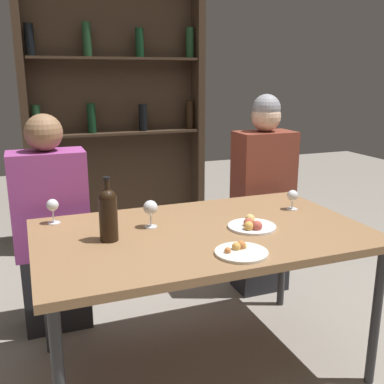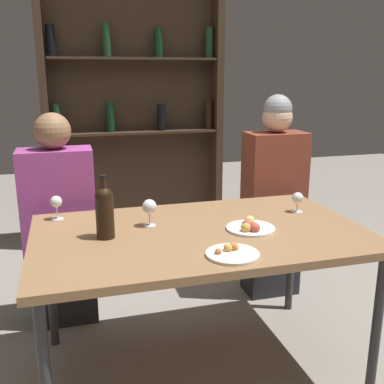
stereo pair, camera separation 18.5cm
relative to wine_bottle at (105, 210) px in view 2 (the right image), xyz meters
The scene contains 11 objects.
ground_plane 0.95m from the wine_bottle, ahead, with size 10.00×10.00×0.00m, color gray.
dining_table 0.47m from the wine_bottle, ahead, with size 1.52×0.92×0.72m.
wine_rack_wall 1.97m from the wine_bottle, 77.22° to the left, with size 1.48×0.21×2.39m.
wine_bottle is the anchor object (origin of this frame).
wine_glass_0 0.39m from the wine_bottle, 122.77° to the left, with size 0.06×0.06×0.12m.
wine_glass_1 1.01m from the wine_bottle, ahead, with size 0.06×0.06×0.11m.
wine_glass_2 0.24m from the wine_bottle, 25.45° to the left, with size 0.07×0.07×0.13m.
food_plate_0 0.59m from the wine_bottle, 35.70° to the right, with size 0.22×0.22×0.04m.
food_plate_1 0.67m from the wine_bottle, ahead, with size 0.23×0.23×0.05m.
seated_person_left 0.72m from the wine_bottle, 108.36° to the left, with size 0.40×0.22×1.23m.
seated_person_right 1.30m from the wine_bottle, 29.28° to the left, with size 0.37×0.22×1.30m.
Camera 2 is at (-0.57, -1.88, 1.43)m, focal length 42.00 mm.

